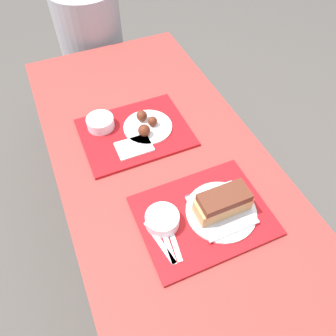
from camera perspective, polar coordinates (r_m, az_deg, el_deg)
The scene contains 15 objects.
ground_plane at distance 1.86m, azimuth 0.42°, elevation -15.52°, with size 12.00×12.00×0.00m, color #4C4742.
picnic_table at distance 1.28m, azimuth 0.59°, elevation -3.94°, with size 0.79×1.88×0.75m.
picnic_bench_far at distance 2.28m, azimuth -11.69°, elevation 14.64°, with size 0.75×0.28×0.46m.
tray_near at distance 1.12m, azimuth 6.18°, elevation -8.22°, with size 0.43×0.34×0.01m.
tray_far at distance 1.36m, azimuth -5.74°, elevation 6.18°, with size 0.43×0.34×0.01m.
bowl_coleslaw_near at distance 1.07m, azimuth -1.00°, elevation -8.91°, with size 0.11×0.11×0.05m.
brisket_sandwich_plate at distance 1.09m, azimuth 9.45°, elevation -6.51°, with size 0.24×0.24×0.10m.
plastic_fork_near at distance 1.06m, azimuth -0.33°, elevation -12.36°, with size 0.03×0.17×0.00m.
plastic_knife_near at distance 1.06m, azimuth 0.79°, elevation -11.94°, with size 0.04×0.17×0.00m.
plastic_spoon_near at distance 1.05m, azimuth -1.45°, elevation -12.78°, with size 0.05×0.17×0.00m.
condiment_packet at distance 1.14m, azimuth 4.02°, elevation -5.18°, with size 0.04×0.03×0.01m.
bowl_coleslaw_far at distance 1.37m, azimuth -11.71°, elevation 7.85°, with size 0.11×0.11×0.05m.
wings_plate_far at distance 1.35m, azimuth -3.77°, elevation 7.44°, with size 0.20×0.20×0.06m.
napkin_far at distance 1.29m, azimuth -5.92°, elevation 3.68°, with size 0.14×0.10×0.01m.
person_seated_across at distance 2.09m, azimuth -13.54°, elevation 22.35°, with size 0.37×0.37×0.68m.
Camera 1 is at (-0.30, -0.66, 1.72)m, focal length 35.00 mm.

